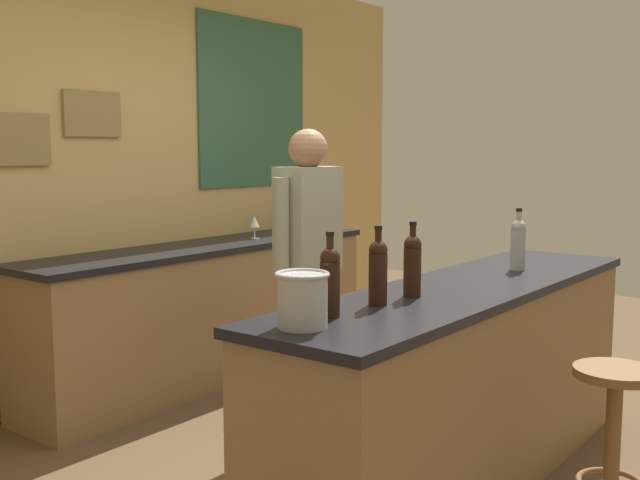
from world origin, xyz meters
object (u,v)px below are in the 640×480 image
bartender (308,257)px  coffee_mug (292,227)px  bar_stool (614,424)px  wine_bottle_a (330,279)px  wine_bottle_c (412,263)px  wine_bottle_b (378,270)px  wine_glass_b (313,217)px  ice_bucket (302,299)px  wine_glass_a (254,223)px  wine_bottle_d (518,242)px

bartender → coffee_mug: 1.42m
bar_stool → wine_bottle_a: 1.26m
wine_bottle_a → wine_bottle_c: bearing=-4.6°
wine_bottle_c → bar_stool: bearing=-66.9°
coffee_mug → wine_bottle_b: bearing=-133.0°
wine_bottle_a → wine_bottle_c: (0.50, -0.04, 0.00)m
wine_glass_b → wine_bottle_b: bearing=-136.6°
bar_stool → ice_bucket: bearing=143.3°
wine_bottle_b → wine_glass_a: (1.42, 1.95, -0.05)m
bartender → wine_bottle_c: (-0.54, -0.97, 0.12)m
wine_bottle_a → coffee_mug: (2.07, 1.90, -0.11)m
wine_bottle_c → ice_bucket: 0.69m
bar_stool → wine_glass_b: 3.09m
bartender → wine_glass_b: (1.26, 0.96, 0.07)m
wine_bottle_a → bar_stool: bearing=-43.4°
coffee_mug → ice_bucket: bearing=-139.5°
bar_stool → ice_bucket: ice_bucket is taller
bar_stool → coffee_mug: coffee_mug is taller
wine_bottle_c → wine_glass_b: bearing=47.0°
wine_bottle_a → wine_bottle_c: size_ratio=1.00×
bar_stool → wine_bottle_c: size_ratio=2.22×
bar_stool → wine_bottle_c: bearing=113.1°
wine_bottle_c → ice_bucket: size_ratio=1.63×
wine_bottle_c → wine_bottle_d: bearing=-3.8°
wine_bottle_d → wine_bottle_b: bearing=176.0°
bartender → wine_bottle_b: (-0.76, -0.95, 0.12)m
wine_bottle_b → wine_bottle_d: size_ratio=1.00×
wine_bottle_a → wine_bottle_b: 0.28m
wine_bottle_b → ice_bucket: (-0.46, -0.00, -0.04)m
wine_bottle_b → wine_glass_a: wine_bottle_b is taller
bar_stool → wine_bottle_d: size_ratio=2.22×
bartender → ice_bucket: size_ratio=8.61×
wine_glass_b → wine_glass_a: bearing=176.3°
wine_bottle_a → coffee_mug: wine_bottle_a is taller
wine_bottle_b → wine_bottle_c: (0.22, -0.02, 0.00)m
ice_bucket → wine_bottle_a: bearing=7.4°
wine_bottle_d → wine_bottle_c: bearing=176.2°
wine_bottle_a → ice_bucket: size_ratio=1.63×
wine_bottle_d → coffee_mug: (0.67, 2.00, -0.11)m
wine_bottle_b → wine_bottle_c: bearing=-4.8°
wine_bottle_d → ice_bucket: 1.59m
wine_bottle_b → coffee_mug: size_ratio=2.45×
wine_bottle_a → wine_bottle_b: size_ratio=1.00×
bartender → wine_bottle_d: 1.10m
wine_bottle_a → wine_bottle_d: bearing=-4.1°
bar_stool → wine_bottle_d: (0.60, 0.66, 0.60)m
ice_bucket → coffee_mug: 2.97m
bartender → wine_bottle_c: size_ratio=5.29×
wine_bottle_c → wine_bottle_d: (0.91, -0.06, 0.00)m
wine_bottle_d → wine_glass_b: wine_bottle_d is taller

